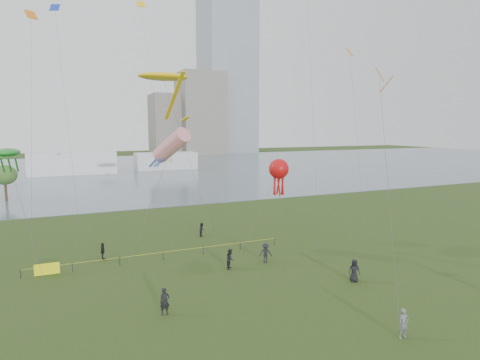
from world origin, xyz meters
name	(u,v)px	position (x,y,z in m)	size (l,w,h in m)	color
ground_plane	(300,317)	(0.00, 0.00, 0.00)	(400.00, 400.00, 0.00)	#1E320F
lake	(117,170)	(0.00, 100.00, 0.02)	(400.00, 120.00, 0.08)	slate
tower	(227,30)	(62.00, 168.00, 60.00)	(24.00, 24.00, 120.00)	gray
building_mid	(200,114)	(46.00, 162.00, 19.00)	(20.00, 20.00, 38.00)	slate
building_low	(169,124)	(32.00, 168.00, 14.00)	(16.00, 18.00, 28.00)	slate
pavilion_left	(73,163)	(-12.00, 95.00, 3.00)	(22.00, 8.00, 6.00)	silver
pavilion_right	(166,161)	(14.00, 98.00, 2.50)	(18.00, 7.00, 5.00)	silver
fence	(95,263)	(-11.86, 15.13, 0.55)	(24.07, 0.07, 1.05)	black
kite_flyer	(404,324)	(4.18, -4.81, 0.92)	(0.67, 0.44, 1.83)	slate
spectator_a	(230,259)	(-0.77, 10.40, 0.90)	(0.87, 0.68, 1.80)	black
spectator_b	(266,253)	(2.83, 10.52, 0.92)	(1.19, 0.69, 1.85)	black
spectator_c	(103,251)	(-11.01, 17.45, 0.83)	(0.98, 0.41, 1.67)	black
spectator_d	(354,270)	(7.36, 3.52, 0.93)	(0.91, 0.59, 1.86)	black
spectator_f	(165,301)	(-8.19, 3.90, 0.93)	(0.68, 0.44, 1.86)	black
spectator_g	(202,230)	(0.27, 21.60, 0.80)	(0.78, 0.60, 1.60)	black
kite_stingray	(164,77)	(-3.98, 20.74, 17.72)	(5.89, 10.13, 18.21)	#3F3F42
kite_windsock	(171,145)	(-3.99, 18.09, 10.73)	(6.93, 5.97, 12.59)	#3F3F42
kite_creature	(7,153)	(-18.68, 20.67, 10.21)	(3.91, 9.48, 10.64)	#3F3F42
kite_octopus	(279,170)	(7.51, 16.60, 7.97)	(6.83, 3.72, 9.15)	#3F3F42
kite_delta	(381,85)	(12.76, 7.27, 16.38)	(8.38, 11.88, 18.01)	#3F3F42
small_kites	(185,10)	(-1.85, 19.80, 24.37)	(30.99, 14.11, 9.37)	#1933B2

